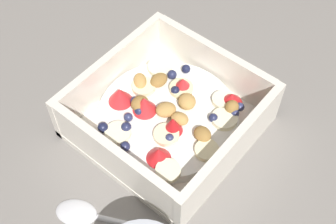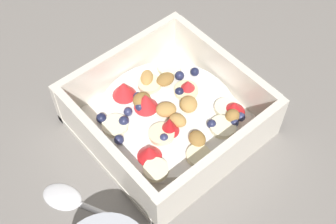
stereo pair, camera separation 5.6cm
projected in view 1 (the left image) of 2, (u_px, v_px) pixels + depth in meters
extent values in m
plane|color=gray|center=(173.00, 130.00, 0.58)|extent=(2.40, 2.40, 0.00)
cube|color=white|center=(168.00, 124.00, 0.58)|extent=(0.20, 0.20, 0.01)
cube|color=white|center=(112.00, 73.00, 0.59)|extent=(0.20, 0.01, 0.07)
cube|color=white|center=(232.00, 153.00, 0.52)|extent=(0.20, 0.01, 0.07)
cube|color=white|center=(214.00, 66.00, 0.60)|extent=(0.01, 0.18, 0.07)
cube|color=white|center=(115.00, 162.00, 0.51)|extent=(0.01, 0.18, 0.07)
cylinder|color=white|center=(168.00, 118.00, 0.57)|extent=(0.18, 0.18, 0.02)
cylinder|color=#F4EAB7|center=(207.00, 150.00, 0.53)|extent=(0.04, 0.04, 0.01)
cylinder|color=#F7EFC6|center=(224.00, 119.00, 0.56)|extent=(0.04, 0.04, 0.01)
cylinder|color=#F7EFC6|center=(118.00, 133.00, 0.54)|extent=(0.03, 0.03, 0.01)
cylinder|color=beige|center=(181.00, 89.00, 0.58)|extent=(0.03, 0.03, 0.01)
cylinder|color=#F4EAB7|center=(166.00, 135.00, 0.54)|extent=(0.04, 0.04, 0.01)
cylinder|color=#F7EFC6|center=(160.00, 67.00, 0.60)|extent=(0.04, 0.04, 0.01)
cylinder|color=#F4EAB7|center=(144.00, 87.00, 0.58)|extent=(0.04, 0.04, 0.01)
cylinder|color=#F7EFC6|center=(168.00, 171.00, 0.51)|extent=(0.04, 0.04, 0.01)
cylinder|color=#F7EFC6|center=(223.00, 100.00, 0.57)|extent=(0.03, 0.03, 0.01)
cone|color=red|center=(173.00, 125.00, 0.54)|extent=(0.03, 0.03, 0.02)
cone|color=red|center=(183.00, 84.00, 0.58)|extent=(0.04, 0.04, 0.02)
cone|color=red|center=(120.00, 95.00, 0.57)|extent=(0.03, 0.03, 0.02)
cone|color=red|center=(158.00, 154.00, 0.52)|extent=(0.04, 0.04, 0.02)
cone|color=red|center=(144.00, 104.00, 0.56)|extent=(0.04, 0.04, 0.02)
cone|color=red|center=(231.00, 99.00, 0.57)|extent=(0.04, 0.04, 0.02)
sphere|color=navy|center=(128.00, 117.00, 0.55)|extent=(0.01, 0.01, 0.01)
sphere|color=navy|center=(116.00, 98.00, 0.57)|extent=(0.01, 0.01, 0.01)
sphere|color=#191E3D|center=(186.00, 69.00, 0.60)|extent=(0.01, 0.01, 0.01)
sphere|color=navy|center=(205.00, 135.00, 0.54)|extent=(0.01, 0.01, 0.01)
sphere|color=#191E3D|center=(175.00, 91.00, 0.58)|extent=(0.01, 0.01, 0.01)
sphere|color=#23284C|center=(126.00, 127.00, 0.54)|extent=(0.01, 0.01, 0.01)
sphere|color=#23284C|center=(213.00, 118.00, 0.55)|extent=(0.01, 0.01, 0.01)
sphere|color=navy|center=(235.00, 113.00, 0.56)|extent=(0.01, 0.01, 0.01)
sphere|color=#23284C|center=(139.00, 110.00, 0.56)|extent=(0.01, 0.01, 0.01)
sphere|color=navy|center=(135.00, 101.00, 0.57)|extent=(0.01, 0.01, 0.01)
sphere|color=#23284C|center=(125.00, 146.00, 0.53)|extent=(0.01, 0.01, 0.01)
sphere|color=navy|center=(170.00, 138.00, 0.54)|extent=(0.01, 0.01, 0.01)
sphere|color=navy|center=(240.00, 107.00, 0.56)|extent=(0.01, 0.01, 0.01)
sphere|color=#23284C|center=(172.00, 75.00, 0.59)|extent=(0.01, 0.01, 0.01)
sphere|color=#191E3D|center=(103.00, 127.00, 0.54)|extent=(0.01, 0.01, 0.01)
ellipsoid|color=tan|center=(186.00, 101.00, 0.57)|extent=(0.03, 0.03, 0.02)
ellipsoid|color=tan|center=(180.00, 118.00, 0.55)|extent=(0.02, 0.03, 0.01)
ellipsoid|color=olive|center=(159.00, 80.00, 0.59)|extent=(0.03, 0.02, 0.01)
ellipsoid|color=olive|center=(140.00, 103.00, 0.56)|extent=(0.03, 0.03, 0.02)
ellipsoid|color=olive|center=(232.00, 107.00, 0.56)|extent=(0.02, 0.02, 0.02)
ellipsoid|color=tan|center=(140.00, 81.00, 0.59)|extent=(0.03, 0.03, 0.01)
ellipsoid|color=tan|center=(167.00, 108.00, 0.56)|extent=(0.03, 0.03, 0.01)
ellipsoid|color=olive|center=(200.00, 136.00, 0.54)|extent=(0.02, 0.03, 0.01)
ellipsoid|color=silver|center=(76.00, 211.00, 0.51)|extent=(0.05, 0.06, 0.01)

